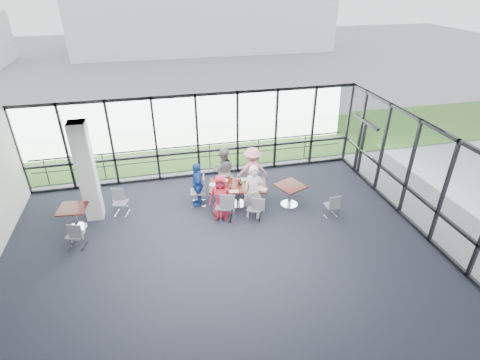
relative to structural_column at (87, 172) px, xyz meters
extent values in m
cube|color=#21232F|center=(3.60, -3.00, -1.61)|extent=(12.00, 10.00, 0.02)
cube|color=white|center=(3.60, -3.00, 1.60)|extent=(12.00, 10.00, 0.04)
cube|color=white|center=(3.60, 2.00, 0.00)|extent=(12.00, 0.10, 3.20)
cube|color=white|center=(9.60, -3.00, 0.00)|extent=(0.10, 10.00, 3.20)
cube|color=black|center=(9.60, 0.75, -0.55)|extent=(0.12, 1.60, 2.10)
cube|color=silver|center=(0.00, 0.00, 0.00)|extent=(0.50, 0.50, 3.20)
cube|color=gray|center=(3.60, 7.00, -1.62)|extent=(80.00, 70.00, 0.02)
cube|color=#31511C|center=(3.60, 5.00, -1.59)|extent=(80.00, 5.00, 0.01)
cube|color=silver|center=(7.60, 29.00, 1.40)|extent=(24.00, 10.00, 6.00)
cylinder|color=#2D2D33|center=(3.60, 2.60, -1.10)|extent=(12.00, 0.06, 0.06)
cube|color=#3A0F09|center=(4.59, -0.34, -0.87)|extent=(2.02, 1.39, 0.04)
cylinder|color=silver|center=(4.59, -0.34, -1.25)|extent=(0.12, 0.12, 0.71)
cylinder|color=silver|center=(4.59, -0.34, -1.59)|extent=(0.56, 0.56, 0.03)
cube|color=#3A0F09|center=(-0.51, -0.54, -0.87)|extent=(0.88, 0.88, 0.04)
cylinder|color=silver|center=(-0.51, -0.54, -1.25)|extent=(0.12, 0.12, 0.71)
cube|color=#3A0F09|center=(6.26, -0.75, -0.87)|extent=(1.07, 1.07, 0.04)
cylinder|color=silver|center=(6.26, -0.75, -1.25)|extent=(0.12, 0.12, 0.71)
imported|color=#B62035|center=(3.90, -0.94, -0.85)|extent=(0.84, 0.67, 1.50)
imported|color=silver|center=(4.91, -1.15, -0.70)|extent=(0.79, 0.71, 1.79)
imported|color=slate|center=(4.28, 0.57, -0.76)|extent=(0.93, 0.71, 1.69)
imported|color=pink|center=(5.26, 0.38, -0.75)|extent=(1.13, 0.64, 1.69)
imported|color=#1C429B|center=(3.29, -0.05, -0.82)|extent=(0.60, 0.97, 1.56)
cylinder|color=white|center=(4.03, -0.55, -0.84)|extent=(0.24, 0.24, 0.01)
cylinder|color=white|center=(5.06, -0.79, -0.84)|extent=(0.24, 0.24, 0.01)
cylinder|color=white|center=(4.20, 0.07, -0.84)|extent=(0.26, 0.26, 0.01)
cylinder|color=white|center=(5.09, -0.15, -0.84)|extent=(0.28, 0.28, 0.01)
cylinder|color=white|center=(3.78, -0.13, -0.84)|extent=(0.23, 0.23, 0.01)
cylinder|color=white|center=(4.30, -0.49, -0.77)|extent=(0.08, 0.08, 0.15)
cylinder|color=white|center=(4.85, -0.56, -0.78)|extent=(0.07, 0.07, 0.14)
cylinder|color=white|center=(4.70, -0.11, -0.78)|extent=(0.07, 0.07, 0.14)
cylinder|color=white|center=(3.93, -0.28, -0.78)|extent=(0.07, 0.07, 0.14)
cube|color=silver|center=(4.37, -0.70, -0.85)|extent=(0.33, 0.25, 0.00)
cube|color=silver|center=(5.28, -0.76, -0.85)|extent=(0.39, 0.38, 0.00)
cube|color=silver|center=(4.81, 0.00, -0.85)|extent=(0.32, 0.23, 0.00)
cube|color=black|center=(4.67, -0.34, -0.83)|extent=(0.10, 0.07, 0.04)
cylinder|color=maroon|center=(4.63, -0.25, -0.76)|extent=(0.06, 0.06, 0.18)
cylinder|color=#196F37|center=(4.68, -0.28, -0.75)|extent=(0.05, 0.05, 0.20)
camera|label=1|loc=(2.26, -10.70, 5.29)|focal=28.00mm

